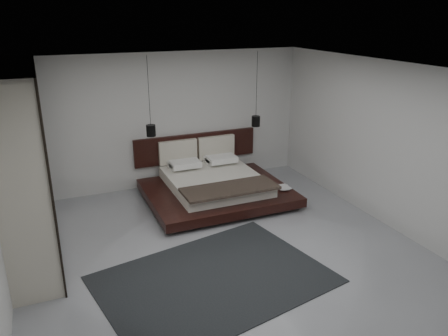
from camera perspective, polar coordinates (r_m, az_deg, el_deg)
name	(u,v)px	position (r m, az deg, el deg)	size (l,w,h in m)	color
floor	(221,248)	(7.05, -0.41, -10.39)	(6.00, 6.00, 0.00)	#97999F
ceiling	(220,69)	(6.14, -0.48, 12.83)	(6.00, 6.00, 0.00)	white
wall_back	(165,121)	(9.19, -7.66, 6.12)	(6.00, 6.00, 0.00)	beige
wall_front	(350,268)	(4.12, 16.17, -12.45)	(6.00, 6.00, 0.00)	beige
wall_right	(380,143)	(8.04, 19.74, 3.14)	(6.00, 6.00, 0.00)	beige
lattice_screen	(9,149)	(8.41, -26.28, 2.22)	(0.05, 0.90, 2.60)	black
bed	(214,184)	(8.74, -1.30, -2.13)	(2.72, 2.37, 1.07)	black
book_lower	(279,188)	(8.66, 7.20, -2.61)	(0.21, 0.29, 0.03)	#99724C
book_upper	(279,188)	(8.62, 7.19, -2.56)	(0.20, 0.27, 0.02)	#99724C
pendant_left	(151,130)	(8.45, -9.52, 4.88)	(0.18, 0.18, 1.51)	black
pendant_right	(256,121)	(9.21, 4.18, 6.15)	(0.18, 0.18, 1.53)	black
wardrobe	(23,165)	(7.03, -24.80, 0.37)	(0.68, 2.90, 2.85)	beige
rug	(214,279)	(6.31, -1.29, -14.32)	(3.07, 2.19, 0.01)	black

